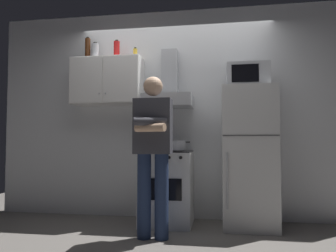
{
  "coord_description": "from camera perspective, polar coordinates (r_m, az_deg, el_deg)",
  "views": [
    {
      "loc": [
        0.56,
        -3.52,
        0.97
      ],
      "look_at": [
        0.0,
        0.0,
        1.15
      ],
      "focal_mm": 33.97,
      "sensor_mm": 36.0,
      "label": 1
    }
  ],
  "objects": [
    {
      "name": "person_standing",
      "position": [
        3.23,
        -2.75,
        -4.12
      ],
      "size": [
        0.38,
        0.33,
        1.64
      ],
      "color": "navy",
      "rests_on": "ground_plane"
    },
    {
      "name": "microwave",
      "position": [
        3.88,
        14.04,
        8.64
      ],
      "size": [
        0.48,
        0.37,
        0.28
      ],
      "color": "#B7BABF",
      "rests_on": "refrigerator"
    },
    {
      "name": "bottle_canister_steel",
      "position": [
        4.37,
        -12.94,
        12.91
      ],
      "size": [
        0.09,
        0.09,
        0.23
      ],
      "color": "#B2B5BA",
      "rests_on": "upper_cabinet"
    },
    {
      "name": "upper_cabinet",
      "position": [
        4.21,
        -10.79,
        7.83
      ],
      "size": [
        0.9,
        0.37,
        0.6
      ],
      "color": "white"
    },
    {
      "name": "bottle_rum_dark",
      "position": [
        4.45,
        -14.21,
        13.21
      ],
      "size": [
        0.07,
        0.07,
        0.31
      ],
      "color": "#47230F",
      "rests_on": "upper_cabinet"
    },
    {
      "name": "bottle_soda_red",
      "position": [
        4.31,
        -9.19,
        13.3
      ],
      "size": [
        0.08,
        0.08,
        0.25
      ],
      "color": "red",
      "rests_on": "upper_cabinet"
    },
    {
      "name": "back_wall_tiled",
      "position": [
        4.17,
        1.29,
        2.33
      ],
      "size": [
        4.8,
        0.1,
        2.7
      ],
      "primitive_type": "cube",
      "color": "white",
      "rests_on": "ground_plane"
    },
    {
      "name": "bottle_spice_jar",
      "position": [
        4.17,
        -5.9,
        12.93
      ],
      "size": [
        0.05,
        0.05,
        0.13
      ],
      "color": "gold",
      "rests_on": "upper_cabinet"
    },
    {
      "name": "ground_plane",
      "position": [
        3.69,
        0.0,
        -18.12
      ],
      "size": [
        7.0,
        7.0,
        0.0
      ],
      "primitive_type": "plane",
      "color": "slate"
    },
    {
      "name": "refrigerator",
      "position": [
        3.79,
        14.24,
        -5.38
      ],
      "size": [
        0.6,
        0.62,
        1.6
      ],
      "color": "silver",
      "rests_on": "ground_plane"
    },
    {
      "name": "stove_oven",
      "position": [
        3.85,
        -0.16,
        -10.91
      ],
      "size": [
        0.6,
        0.62,
        0.87
      ],
      "color": "silver",
      "rests_on": "ground_plane"
    },
    {
      "name": "range_hood",
      "position": [
        3.99,
        0.13,
        6.15
      ],
      "size": [
        0.6,
        0.44,
        0.75
      ],
      "color": "#B7BABF"
    },
    {
      "name": "cooking_pot",
      "position": [
        3.68,
        1.55,
        -3.51
      ],
      "size": [
        0.31,
        0.21,
        0.11
      ],
      "color": "#B7BABF",
      "rests_on": "stove_oven"
    }
  ]
}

